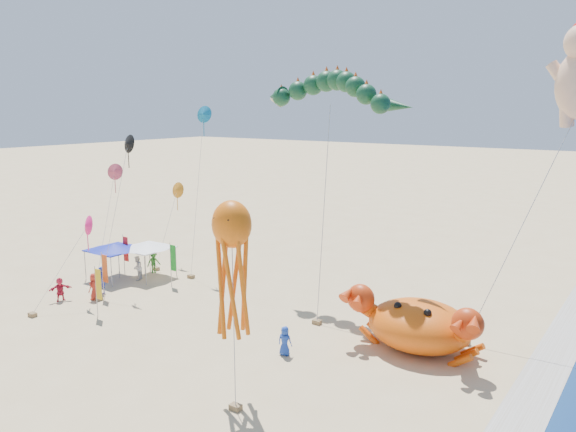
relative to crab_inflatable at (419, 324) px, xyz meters
The scene contains 10 objects.
ground 6.65m from the crab_inflatable, 154.64° to the right, with size 320.00×320.00×0.00m, color #D1B784.
foam_strip 6.89m from the crab_inflatable, 24.39° to the right, with size 320.00×320.00×0.00m, color silver.
crab_inflatable is the anchor object (origin of this frame).
dragon_kite 14.92m from the crab_inflatable, 154.17° to the left, with size 11.40×6.34×14.59m.
octopus_kite 11.51m from the crab_inflatable, 117.74° to the right, with size 2.00×1.95×8.84m.
canopy_blue 23.65m from the crab_inflatable, behind, with size 3.62×3.62×2.71m.
canopy_white 21.96m from the crab_inflatable, behind, with size 3.55×3.55×2.71m.
feather_flags 20.26m from the crab_inflatable, behind, with size 6.16×6.92×3.20m.
beachgoers 20.30m from the crab_inflatable, behind, with size 18.01×9.34×1.87m.
small_kites 22.88m from the crab_inflatable, behind, with size 7.75×13.62×12.84m.
Camera 1 is at (16.25, -24.05, 12.66)m, focal length 35.00 mm.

